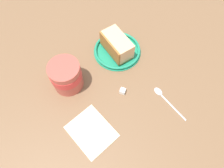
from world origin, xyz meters
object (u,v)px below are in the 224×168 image
(small_plate, at_px, (117,50))
(sugar_cube, at_px, (123,91))
(cake_slice, at_px, (117,45))
(tea_mug, at_px, (66,75))
(teaspoon, at_px, (163,97))
(folded_napkin, at_px, (91,131))

(small_plate, height_order, sugar_cube, sugar_cube)
(cake_slice, relative_size, tea_mug, 1.09)
(cake_slice, relative_size, sugar_cube, 7.95)
(teaspoon, relative_size, sugar_cube, 8.08)
(tea_mug, bearing_deg, cake_slice, 163.08)
(small_plate, distance_m, teaspoon, 0.22)
(small_plate, xyz_separation_m, folded_napkin, (0.28, 0.10, -0.00))
(teaspoon, bearing_deg, folded_napkin, -29.33)
(small_plate, relative_size, folded_napkin, 1.29)
(small_plate, distance_m, folded_napkin, 0.29)
(folded_napkin, bearing_deg, cake_slice, -160.58)
(folded_napkin, relative_size, sugar_cube, 7.85)
(cake_slice, xyz_separation_m, teaspoon, (0.06, 0.21, -0.03))
(small_plate, distance_m, tea_mug, 0.20)
(small_plate, xyz_separation_m, tea_mug, (0.19, -0.06, 0.04))
(sugar_cube, bearing_deg, folded_napkin, -1.92)
(folded_napkin, bearing_deg, teaspoon, 150.67)
(tea_mug, height_order, teaspoon, tea_mug)
(cake_slice, bearing_deg, tea_mug, -16.92)
(small_plate, bearing_deg, teaspoon, 73.12)
(folded_napkin, distance_m, sugar_cube, 0.15)
(small_plate, xyz_separation_m, cake_slice, (0.00, -0.00, 0.03))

